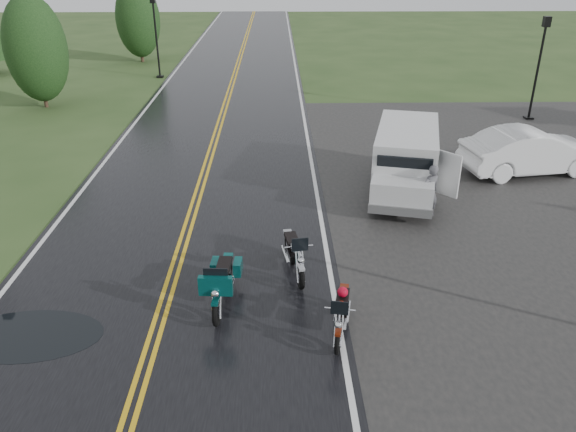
{
  "coord_description": "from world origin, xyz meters",
  "views": [
    {
      "loc": [
        2.53,
        -10.84,
        7.23
      ],
      "look_at": [
        2.8,
        2.0,
        1.0
      ],
      "focal_mm": 35.0,
      "sensor_mm": 36.0,
      "label": 1
    }
  ],
  "objects_px": {
    "motorcycle_red": "(338,331)",
    "sedan_white": "(531,152)",
    "van_white": "(376,178)",
    "person_at_van": "(430,192)",
    "lamp_post_far_right": "(538,69)",
    "motorcycle_teal": "(216,301)",
    "lamp_post_far_left": "(156,37)",
    "motorcycle_silver": "(301,267)"
  },
  "relations": [
    {
      "from": "van_white",
      "to": "sedan_white",
      "type": "relative_size",
      "value": 1.1
    },
    {
      "from": "person_at_van",
      "to": "motorcycle_silver",
      "type": "bearing_deg",
      "value": 16.53
    },
    {
      "from": "person_at_van",
      "to": "sedan_white",
      "type": "bearing_deg",
      "value": -169.43
    },
    {
      "from": "motorcycle_red",
      "to": "van_white",
      "type": "xyz_separation_m",
      "value": [
        1.77,
        6.62,
        0.47
      ]
    },
    {
      "from": "motorcycle_red",
      "to": "motorcycle_teal",
      "type": "relative_size",
      "value": 0.86
    },
    {
      "from": "motorcycle_red",
      "to": "sedan_white",
      "type": "xyz_separation_m",
      "value": [
        7.61,
        9.49,
        0.23
      ]
    },
    {
      "from": "motorcycle_teal",
      "to": "lamp_post_far_left",
      "type": "distance_m",
      "value": 25.31
    },
    {
      "from": "lamp_post_far_left",
      "to": "van_white",
      "type": "bearing_deg",
      "value": -62.4
    },
    {
      "from": "motorcycle_red",
      "to": "sedan_white",
      "type": "height_order",
      "value": "sedan_white"
    },
    {
      "from": "motorcycle_teal",
      "to": "sedan_white",
      "type": "distance_m",
      "value": 13.17
    },
    {
      "from": "motorcycle_red",
      "to": "van_white",
      "type": "bearing_deg",
      "value": 85.78
    },
    {
      "from": "person_at_van",
      "to": "lamp_post_far_right",
      "type": "distance_m",
      "value": 12.5
    },
    {
      "from": "motorcycle_teal",
      "to": "person_at_van",
      "type": "relative_size",
      "value": 1.37
    },
    {
      "from": "motorcycle_red",
      "to": "van_white",
      "type": "height_order",
      "value": "van_white"
    },
    {
      "from": "van_white",
      "to": "person_at_van",
      "type": "bearing_deg",
      "value": -6.47
    },
    {
      "from": "van_white",
      "to": "lamp_post_far_right",
      "type": "relative_size",
      "value": 1.15
    },
    {
      "from": "sedan_white",
      "to": "van_white",
      "type": "bearing_deg",
      "value": 106.44
    },
    {
      "from": "motorcycle_red",
      "to": "lamp_post_far_left",
      "type": "relative_size",
      "value": 0.4
    },
    {
      "from": "motorcycle_teal",
      "to": "van_white",
      "type": "distance_m",
      "value": 7.06
    },
    {
      "from": "person_at_van",
      "to": "lamp_post_far_right",
      "type": "relative_size",
      "value": 0.35
    },
    {
      "from": "person_at_van",
      "to": "lamp_post_far_right",
      "type": "bearing_deg",
      "value": -152.92
    },
    {
      "from": "van_white",
      "to": "lamp_post_far_left",
      "type": "bearing_deg",
      "value": 131.69
    },
    {
      "from": "motorcycle_red",
      "to": "lamp_post_far_left",
      "type": "xyz_separation_m",
      "value": [
        -8.13,
        25.55,
        1.81
      ]
    },
    {
      "from": "sedan_white",
      "to": "motorcycle_silver",
      "type": "bearing_deg",
      "value": 121.45
    },
    {
      "from": "sedan_white",
      "to": "person_at_van",
      "type": "bearing_deg",
      "value": 118.5
    },
    {
      "from": "person_at_van",
      "to": "sedan_white",
      "type": "xyz_separation_m",
      "value": [
        4.35,
        3.43,
        -0.02
      ]
    },
    {
      "from": "motorcycle_red",
      "to": "motorcycle_silver",
      "type": "xyz_separation_m",
      "value": [
        -0.63,
        2.29,
        0.06
      ]
    },
    {
      "from": "motorcycle_red",
      "to": "motorcycle_teal",
      "type": "xyz_separation_m",
      "value": [
        -2.42,
        0.95,
        0.09
      ]
    },
    {
      "from": "lamp_post_far_left",
      "to": "motorcycle_red",
      "type": "bearing_deg",
      "value": -72.35
    },
    {
      "from": "van_white",
      "to": "sedan_white",
      "type": "bearing_deg",
      "value": 40.24
    },
    {
      "from": "van_white",
      "to": "motorcycle_red",
      "type": "bearing_deg",
      "value": -90.86
    },
    {
      "from": "lamp_post_far_right",
      "to": "motorcycle_red",
      "type": "bearing_deg",
      "value": -122.77
    },
    {
      "from": "lamp_post_far_left",
      "to": "motorcycle_teal",
      "type": "bearing_deg",
      "value": -76.93
    },
    {
      "from": "motorcycle_red",
      "to": "person_at_van",
      "type": "relative_size",
      "value": 1.17
    },
    {
      "from": "van_white",
      "to": "sedan_white",
      "type": "xyz_separation_m",
      "value": [
        5.84,
        2.87,
        -0.24
      ]
    },
    {
      "from": "lamp_post_far_left",
      "to": "lamp_post_far_right",
      "type": "height_order",
      "value": "lamp_post_far_left"
    },
    {
      "from": "motorcycle_red",
      "to": "person_at_van",
      "type": "xyz_separation_m",
      "value": [
        3.26,
        6.06,
        0.24
      ]
    },
    {
      "from": "motorcycle_teal",
      "to": "person_at_van",
      "type": "height_order",
      "value": "person_at_van"
    },
    {
      "from": "van_white",
      "to": "person_at_van",
      "type": "height_order",
      "value": "van_white"
    },
    {
      "from": "sedan_white",
      "to": "motorcycle_red",
      "type": "bearing_deg",
      "value": 131.56
    },
    {
      "from": "lamp_post_far_left",
      "to": "lamp_post_far_right",
      "type": "distance_m",
      "value": 20.78
    },
    {
      "from": "motorcycle_red",
      "to": "lamp_post_far_right",
      "type": "distance_m",
      "value": 19.34
    }
  ]
}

